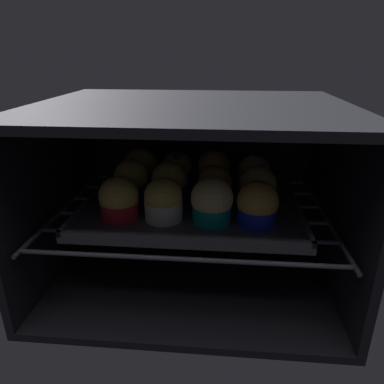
{
  "coord_description": "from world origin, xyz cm",
  "views": [
    {
      "loc": [
        6.17,
        -45.58,
        44.62
      ],
      "look_at": [
        0.0,
        22.53,
        17.42
      ],
      "focal_mm": 33.33,
      "sensor_mm": 36.0,
      "label": 1
    }
  ],
  "objects": [
    {
      "name": "muffin_row0_col0",
      "position": [
        -12.88,
        14.04,
        18.79
      ],
      "size": [
        7.49,
        7.49,
        8.1
      ],
      "color": "red",
      "rests_on": "baking_tray"
    },
    {
      "name": "muffin_row1_col2",
      "position": [
        4.62,
        22.82,
        18.7
      ],
      "size": [
        7.16,
        7.16,
        7.92
      ],
      "color": "#0C8C84",
      "rests_on": "baking_tray"
    },
    {
      "name": "muffin_row1_col3",
      "position": [
        13.31,
        22.49,
        18.86
      ],
      "size": [
        7.59,
        7.59,
        8.18
      ],
      "color": "silver",
      "rests_on": "baking_tray"
    },
    {
      "name": "muffin_row2_col0",
      "position": [
        -12.67,
        31.01,
        19.29
      ],
      "size": [
        7.7,
        7.7,
        8.86
      ],
      "color": "#1928B7",
      "rests_on": "baking_tray"
    },
    {
      "name": "muffin_row2_col1",
      "position": [
        -4.25,
        31.3,
        19.02
      ],
      "size": [
        7.08,
        7.08,
        8.3
      ],
      "color": "#1928B7",
      "rests_on": "baking_tray"
    },
    {
      "name": "muffin_row2_col2",
      "position": [
        4.19,
        31.14,
        19.32
      ],
      "size": [
        7.53,
        7.53,
        8.87
      ],
      "color": "#1928B7",
      "rests_on": "baking_tray"
    },
    {
      "name": "muffin_row1_col1",
      "position": [
        -4.66,
        22.52,
        19.15
      ],
      "size": [
        7.41,
        7.41,
        8.62
      ],
      "color": "#1928B7",
      "rests_on": "baking_tray"
    },
    {
      "name": "muffin_row0_col1",
      "position": [
        -4.52,
        14.03,
        18.82
      ],
      "size": [
        7.11,
        7.11,
        8.09
      ],
      "color": "silver",
      "rests_on": "baking_tray"
    },
    {
      "name": "muffin_row1_col0",
      "position": [
        -12.72,
        22.8,
        19.32
      ],
      "size": [
        7.26,
        7.26,
        8.8
      ],
      "color": "#1928B7",
      "rests_on": "baking_tray"
    },
    {
      "name": "muffin_row2_col3",
      "position": [
        13.22,
        31.37,
        18.8
      ],
      "size": [
        7.24,
        7.24,
        8.09
      ],
      "color": "silver",
      "rests_on": "baking_tray"
    },
    {
      "name": "muffin_row0_col3",
      "position": [
        12.61,
        13.75,
        18.84
      ],
      "size": [
        7.55,
        7.55,
        8.14
      ],
      "color": "#1928B7",
      "rests_on": "baking_tray"
    },
    {
      "name": "muffin_row0_col2",
      "position": [
        4.43,
        13.67,
        19.09
      ],
      "size": [
        7.72,
        7.72,
        8.58
      ],
      "color": "#0C8C84",
      "rests_on": "baking_tray"
    },
    {
      "name": "oven_rack",
      "position": [
        0.0,
        22.0,
        13.6
      ],
      "size": [
        54.8,
        42.0,
        0.8
      ],
      "color": "#51515B",
      "rests_on": "oven_cavity"
    },
    {
      "name": "oven_cavity",
      "position": [
        0.0,
        26.25,
        17.0
      ],
      "size": [
        59.0,
        47.0,
        37.0
      ],
      "color": "black",
      "rests_on": "ground"
    },
    {
      "name": "baking_tray",
      "position": [
        0.0,
        22.53,
        14.67
      ],
      "size": [
        43.12,
        34.47,
        2.2
      ],
      "color": "#4C4C51",
      "rests_on": "oven_rack"
    }
  ]
}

